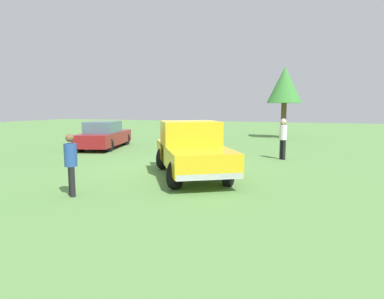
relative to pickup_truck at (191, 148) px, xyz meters
name	(u,v)px	position (x,y,z in m)	size (l,w,h in m)	color
ground_plane	(180,170)	(-0.78, -0.74, -0.94)	(80.00, 80.00, 0.00)	#5B8C47
pickup_truck	(191,148)	(0.00, 0.00, 0.00)	(5.08, 4.11, 1.82)	black
sedan_near	(104,136)	(-5.29, -7.15, -0.24)	(4.99, 2.92, 1.49)	black
person_bystander	(283,136)	(-4.60, 2.57, 0.08)	(0.45, 0.45, 1.79)	black
person_visitor	(71,161)	(3.47, -2.01, -0.04)	(0.45, 0.45, 1.62)	black
tree_back_left	(285,86)	(-14.97, 1.69, 2.89)	(2.52, 2.52, 5.20)	brown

